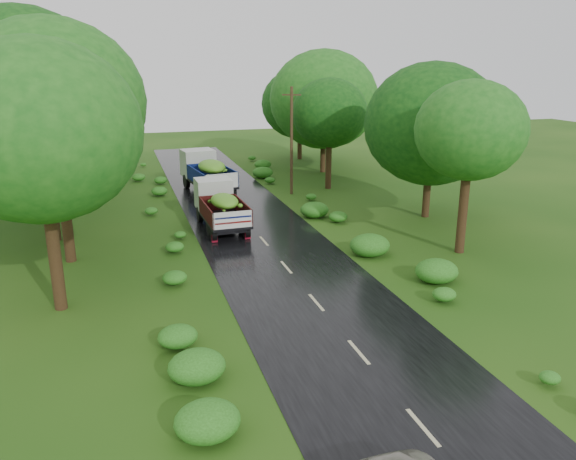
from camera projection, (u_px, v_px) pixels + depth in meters
name	position (u px, v px, depth m)	size (l,w,h in m)	color
ground	(359.00, 353.00, 17.88)	(120.00, 120.00, 0.00)	#19440E
road	(308.00, 293.00, 22.45)	(6.50, 80.00, 0.02)	black
road_lines	(300.00, 283.00, 23.36)	(0.12, 69.60, 0.00)	#BFB78C
truck_near	(220.00, 204.00, 30.84)	(2.20, 5.81, 2.42)	black
truck_far	(206.00, 170.00, 39.29)	(3.15, 6.72, 2.72)	black
utility_pole	(292.00, 140.00, 38.00)	(1.22, 0.56, 7.28)	#382616
trees_left	(50.00, 95.00, 32.36)	(6.55, 33.84, 9.75)	black
trees_right	(351.00, 110.00, 39.95)	(6.39, 31.29, 7.80)	black
shrubs	(255.00, 224.00, 30.59)	(11.90, 44.00, 0.70)	#235C15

